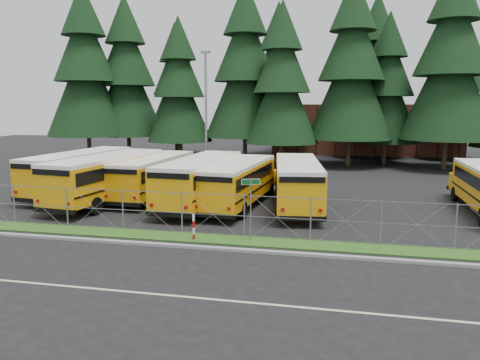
# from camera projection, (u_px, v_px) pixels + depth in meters

# --- Properties ---
(ground) EXTENTS (120.00, 120.00, 0.00)m
(ground) POSITION_uv_depth(u_px,v_px,m) (269.00, 233.00, 22.23)
(ground) COLOR black
(ground) RESTS_ON ground
(curb) EXTENTS (50.00, 0.25, 0.12)m
(curb) POSITION_uv_depth(u_px,v_px,m) (258.00, 251.00, 19.23)
(curb) COLOR gray
(curb) RESTS_ON ground
(grass_verge) EXTENTS (50.00, 1.40, 0.06)m
(grass_verge) POSITION_uv_depth(u_px,v_px,m) (263.00, 242.00, 20.59)
(grass_verge) COLOR #244B15
(grass_verge) RESTS_ON ground
(road_lane_line) EXTENTS (50.00, 0.12, 0.01)m
(road_lane_line) POSITION_uv_depth(u_px,v_px,m) (230.00, 301.00, 14.51)
(road_lane_line) COLOR beige
(road_lane_line) RESTS_ON ground
(chainlink_fence) EXTENTS (44.00, 0.10, 2.00)m
(chainlink_fence) POSITION_uv_depth(u_px,v_px,m) (266.00, 217.00, 21.11)
(chainlink_fence) COLOR gray
(chainlink_fence) RESTS_ON ground
(brick_building) EXTENTS (22.00, 10.00, 6.00)m
(brick_building) POSITION_uv_depth(u_px,v_px,m) (364.00, 128.00, 59.08)
(brick_building) COLOR brown
(brick_building) RESTS_ON ground
(bus_0) EXTENTS (3.66, 11.16, 2.87)m
(bus_0) POSITION_uv_depth(u_px,v_px,m) (83.00, 173.00, 31.54)
(bus_0) COLOR #E59B07
(bus_0) RESTS_ON ground
(bus_1) EXTENTS (3.97, 11.44, 2.94)m
(bus_1) POSITION_uv_depth(u_px,v_px,m) (111.00, 179.00, 28.95)
(bus_1) COLOR #E59B07
(bus_1) RESTS_ON ground
(bus_2) EXTENTS (2.85, 10.33, 2.68)m
(bus_2) POSITION_uv_depth(u_px,v_px,m) (156.00, 177.00, 30.52)
(bus_2) COLOR #E59B07
(bus_2) RESTS_ON ground
(bus_3) EXTENTS (3.17, 11.07, 2.87)m
(bus_3) POSITION_uv_depth(u_px,v_px,m) (203.00, 181.00, 28.17)
(bus_3) COLOR #E59B07
(bus_3) RESTS_ON ground
(bus_4) EXTENTS (3.28, 10.43, 2.69)m
(bus_4) POSITION_uv_depth(u_px,v_px,m) (240.00, 184.00, 27.79)
(bus_4) COLOR #E59B07
(bus_4) RESTS_ON ground
(bus_5) EXTENTS (3.97, 10.89, 2.79)m
(bus_5) POSITION_uv_depth(u_px,v_px,m) (297.00, 184.00, 27.45)
(bus_5) COLOR #E59B07
(bus_5) RESTS_ON ground
(street_sign) EXTENTS (0.79, 0.52, 2.81)m
(street_sign) POSITION_uv_depth(u_px,v_px,m) (251.00, 196.00, 20.59)
(street_sign) COLOR gray
(street_sign) RESTS_ON ground
(striped_bollard) EXTENTS (0.11, 0.11, 1.20)m
(striped_bollard) POSITION_uv_depth(u_px,v_px,m) (194.00, 228.00, 20.85)
(striped_bollard) COLOR #B20C0C
(striped_bollard) RESTS_ON ground
(light_standard) EXTENTS (0.70, 0.35, 10.14)m
(light_standard) POSITION_uv_depth(u_px,v_px,m) (206.00, 111.00, 37.26)
(light_standard) COLOR gray
(light_standard) RESTS_ON ground
(conifer_0) EXTENTS (8.35, 8.35, 18.47)m
(conifer_0) POSITION_uv_depth(u_px,v_px,m) (86.00, 73.00, 48.83)
(conifer_0) COLOR black
(conifer_0) RESTS_ON ground
(conifer_1) EXTENTS (8.00, 8.00, 17.69)m
(conifer_1) POSITION_uv_depth(u_px,v_px,m) (127.00, 78.00, 50.88)
(conifer_1) COLOR black
(conifer_1) RESTS_ON ground
(conifer_2) EXTENTS (6.73, 6.73, 14.89)m
(conifer_2) POSITION_uv_depth(u_px,v_px,m) (179.00, 90.00, 48.10)
(conifer_2) COLOR black
(conifer_2) RESTS_ON ground
(conifer_3) EXTENTS (8.29, 8.29, 18.33)m
(conifer_3) POSITION_uv_depth(u_px,v_px,m) (245.00, 73.00, 47.48)
(conifer_3) COLOR black
(conifer_3) RESTS_ON ground
(conifer_4) EXTENTS (7.10, 7.10, 15.70)m
(conifer_4) POSITION_uv_depth(u_px,v_px,m) (282.00, 85.00, 44.43)
(conifer_4) COLOR black
(conifer_4) RESTS_ON ground
(conifer_5) EXTENTS (8.25, 8.25, 18.25)m
(conifer_5) POSITION_uv_depth(u_px,v_px,m) (351.00, 71.00, 44.70)
(conifer_5) COLOR black
(conifer_5) RESTS_ON ground
(conifer_6) EXTENTS (6.80, 6.80, 15.03)m
(conifer_6) POSITION_uv_depth(u_px,v_px,m) (387.00, 89.00, 46.37)
(conifer_6) COLOR black
(conifer_6) RESTS_ON ground
(conifer_7) EXTENTS (8.60, 8.60, 19.01)m
(conifer_7) POSITION_uv_depth(u_px,v_px,m) (451.00, 65.00, 42.31)
(conifer_7) COLOR black
(conifer_7) RESTS_ON ground
(conifer_10) EXTENTS (7.09, 7.09, 15.68)m
(conifer_10) POSITION_uv_depth(u_px,v_px,m) (176.00, 89.00, 56.79)
(conifer_10) COLOR black
(conifer_10) RESTS_ON ground
(conifer_11) EXTENTS (7.95, 7.95, 17.59)m
(conifer_11) POSITION_uv_depth(u_px,v_px,m) (278.00, 80.00, 54.15)
(conifer_11) COLOR black
(conifer_11) RESTS_ON ground
(conifer_12) EXTENTS (8.20, 8.20, 18.14)m
(conifer_12) POSITION_uv_depth(u_px,v_px,m) (375.00, 76.00, 52.04)
(conifer_12) COLOR black
(conifer_12) RESTS_ON ground
(conifer_13) EXTENTS (7.32, 7.32, 16.20)m
(conifer_13) POSITION_uv_depth(u_px,v_px,m) (458.00, 85.00, 50.49)
(conifer_13) COLOR black
(conifer_13) RESTS_ON ground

